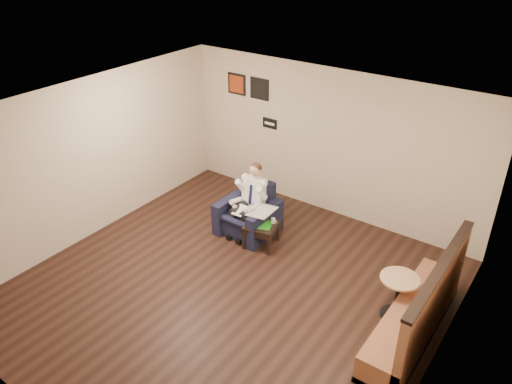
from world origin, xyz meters
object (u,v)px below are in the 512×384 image
Objects in this scene: coffee_mug at (273,221)px; smartphone at (267,220)px; seated_man at (244,205)px; cafe_table at (397,297)px; side_table at (261,234)px; banquette at (417,298)px; armchair at (248,210)px; green_folder at (260,224)px.

coffee_mug is 0.13m from smartphone.
seated_man is 0.60m from coffee_mug.
smartphone is at bearing 168.83° from cafe_table.
side_table is 0.21× the size of banquette.
banquette is at bearing -11.99° from armchair.
coffee_mug is at bearing 165.74° from banquette.
green_folder is 4.74× the size of coffee_mug.
smartphone is (0.45, -0.04, -0.02)m from armchair.
green_folder is at bearing -133.50° from coffee_mug.
seated_man reaches higher than green_folder.
side_table is 1.22× the size of green_folder.
seated_man is at bearing -173.43° from smartphone.
seated_man is 0.60m from side_table.
green_folder is at bearing -133.50° from side_table.
smartphone is at bearing -4.75° from armchair.
green_folder is 0.19m from smartphone.
banquette is at bearing -10.80° from side_table.
green_folder is at bearing 169.75° from banquette.
seated_man is 0.49m from smartphone.
side_table is 0.22m from green_folder.
banquette is at bearing -16.64° from smartphone.
seated_man is at bearing 169.21° from banquette.
cafe_table is (2.58, -0.35, 0.13)m from side_table.
banquette is at bearing -10.25° from green_folder.
smartphone is (0.04, 0.18, -0.00)m from green_folder.
side_table is at bearing -9.96° from seated_man.
green_folder is 3.21× the size of smartphone.
green_folder reaches higher than smartphone.
coffee_mug is at bearing -7.10° from smartphone.
coffee_mug is 2.49m from cafe_table.
armchair is at bearing 151.41° from green_folder.
banquette reaches higher than coffee_mug.
banquette reaches higher than cafe_table.
coffee_mug reaches higher than smartphone.
green_folder is 0.62× the size of cafe_table.
armchair is 7.07× the size of smartphone.
green_folder is (0.41, -0.11, -0.19)m from seated_man.
armchair reaches higher than coffee_mug.
green_folder is 2.97m from banquette.
green_folder is (-0.02, -0.02, 0.22)m from side_table.
armchair is 3.41m from banquette.
side_table is 5.79× the size of coffee_mug.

